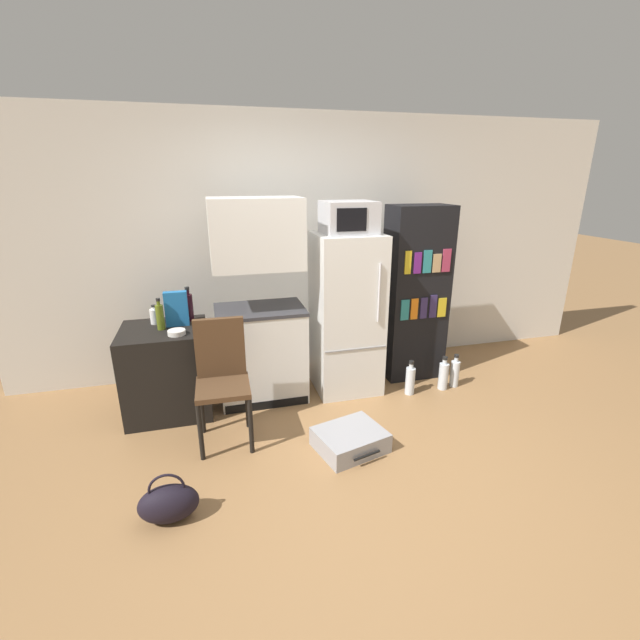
# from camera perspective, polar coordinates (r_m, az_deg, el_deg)

# --- Properties ---
(ground_plane) EXTENTS (24.00, 24.00, 0.00)m
(ground_plane) POSITION_cam_1_polar(r_m,az_deg,el_deg) (3.25, 7.13, -19.50)
(ground_plane) COLOR olive
(wall_back) EXTENTS (6.40, 0.10, 2.60)m
(wall_back) POSITION_cam_1_polar(r_m,az_deg,el_deg) (4.57, 0.73, 9.84)
(wall_back) COLOR silver
(wall_back) RESTS_ON ground_plane
(side_table) EXTENTS (0.71, 0.64, 0.77)m
(side_table) POSITION_cam_1_polar(r_m,az_deg,el_deg) (3.99, -19.66, -6.33)
(side_table) COLOR black
(side_table) RESTS_ON ground_plane
(kitchen_hutch) EXTENTS (0.80, 0.55, 1.83)m
(kitchen_hutch) POSITION_cam_1_polar(r_m,az_deg,el_deg) (3.88, -8.03, 1.08)
(kitchen_hutch) COLOR silver
(kitchen_hutch) RESTS_ON ground_plane
(refrigerator) EXTENTS (0.60, 0.60, 1.51)m
(refrigerator) POSITION_cam_1_polar(r_m,az_deg,el_deg) (4.06, 3.53, 0.79)
(refrigerator) COLOR silver
(refrigerator) RESTS_ON ground_plane
(microwave) EXTENTS (0.45, 0.43, 0.28)m
(microwave) POSITION_cam_1_polar(r_m,az_deg,el_deg) (3.88, 3.80, 13.50)
(microwave) COLOR #B7B7BC
(microwave) RESTS_ON refrigerator
(bookshelf) EXTENTS (0.59, 0.38, 1.74)m
(bookshelf) POSITION_cam_1_polar(r_m,az_deg,el_deg) (4.41, 12.59, 3.38)
(bookshelf) COLOR black
(bookshelf) RESTS_ON ground_plane
(bottle_olive_oil) EXTENTS (0.06, 0.06, 0.27)m
(bottle_olive_oil) POSITION_cam_1_polar(r_m,az_deg,el_deg) (3.81, -20.55, 0.45)
(bottle_olive_oil) COLOR #566619
(bottle_olive_oil) RESTS_ON side_table
(bottle_wine_dark) EXTENTS (0.07, 0.07, 0.31)m
(bottle_wine_dark) POSITION_cam_1_polar(r_m,az_deg,el_deg) (3.96, -17.10, 1.74)
(bottle_wine_dark) COLOR black
(bottle_wine_dark) RESTS_ON side_table
(bottle_milk_white) EXTENTS (0.08, 0.08, 0.17)m
(bottle_milk_white) POSITION_cam_1_polar(r_m,az_deg,el_deg) (3.99, -21.19, 0.52)
(bottle_milk_white) COLOR white
(bottle_milk_white) RESTS_ON side_table
(bowl) EXTENTS (0.14, 0.14, 0.04)m
(bowl) POSITION_cam_1_polar(r_m,az_deg,el_deg) (3.66, -18.58, -1.58)
(bowl) COLOR silver
(bowl) RESTS_ON side_table
(cereal_box) EXTENTS (0.19, 0.07, 0.30)m
(cereal_box) POSITION_cam_1_polar(r_m,az_deg,el_deg) (3.85, -18.59, 1.43)
(cereal_box) COLOR #1E66A8
(cereal_box) RESTS_ON side_table
(chair) EXTENTS (0.41, 0.42, 0.97)m
(chair) POSITION_cam_1_polar(r_m,az_deg,el_deg) (3.40, -12.96, -6.63)
(chair) COLOR black
(chair) RESTS_ON ground_plane
(suitcase_large_flat) EXTENTS (0.58, 0.52, 0.15)m
(suitcase_large_flat) POSITION_cam_1_polar(r_m,az_deg,el_deg) (3.42, 4.04, -15.64)
(suitcase_large_flat) COLOR #99999E
(suitcase_large_flat) RESTS_ON ground_plane
(handbag) EXTENTS (0.36, 0.20, 0.33)m
(handbag) POSITION_cam_1_polar(r_m,az_deg,el_deg) (2.96, -19.54, -22.02)
(handbag) COLOR black
(handbag) RESTS_ON ground_plane
(water_bottle_front) EXTENTS (0.09, 0.09, 0.34)m
(water_bottle_front) POSITION_cam_1_polar(r_m,az_deg,el_deg) (4.49, 17.52, -6.73)
(water_bottle_front) COLOR silver
(water_bottle_front) RESTS_ON ground_plane
(water_bottle_middle) EXTENTS (0.09, 0.09, 0.34)m
(water_bottle_middle) POSITION_cam_1_polar(r_m,az_deg,el_deg) (4.40, 16.13, -7.10)
(water_bottle_middle) COLOR silver
(water_bottle_middle) RESTS_ON ground_plane
(water_bottle_back) EXTENTS (0.09, 0.09, 0.34)m
(water_bottle_back) POSITION_cam_1_polar(r_m,az_deg,el_deg) (4.23, 11.93, -7.83)
(water_bottle_back) COLOR silver
(water_bottle_back) RESTS_ON ground_plane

